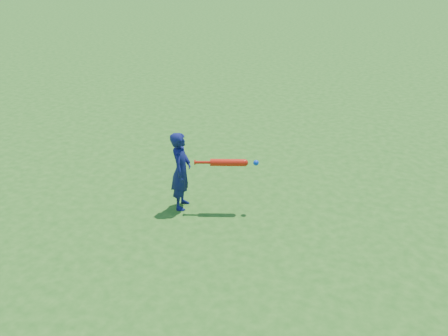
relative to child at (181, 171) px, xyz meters
name	(u,v)px	position (x,y,z in m)	size (l,w,h in m)	color
ground	(246,203)	(0.66, 0.39, -0.47)	(80.00, 80.00, 0.00)	#215E16
child	(181,171)	(0.00, 0.00, 0.00)	(0.35, 0.23, 0.95)	#10174E
bat_swing	(230,163)	(0.54, 0.19, 0.13)	(0.69, 0.35, 0.08)	red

